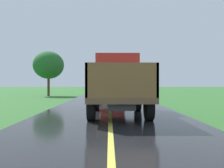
{
  "coord_description": "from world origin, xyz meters",
  "views": [
    {
      "loc": [
        -0.04,
        0.58,
        1.43
      ],
      "look_at": [
        0.12,
        13.86,
        1.4
      ],
      "focal_mm": 38.44,
      "sensor_mm": 36.0,
      "label": 1
    }
  ],
  "objects": [
    {
      "name": "banana_truck_near",
      "position": [
        0.35,
        11.72,
        1.47
      ],
      "size": [
        2.38,
        5.82,
        2.8
      ],
      "color": "#2D2D30",
      "rests_on": "road_surface"
    },
    {
      "name": "banana_truck_far",
      "position": [
        0.16,
        24.97,
        1.47
      ],
      "size": [
        2.38,
        5.81,
        2.8
      ],
      "color": "#2D2D30",
      "rests_on": "road_surface"
    },
    {
      "name": "roadside_tree_mid_right",
      "position": [
        -6.93,
        27.82,
        3.51
      ],
      "size": [
        3.46,
        3.46,
        5.08
      ],
      "color": "#4C3823",
      "rests_on": "ground"
    }
  ]
}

